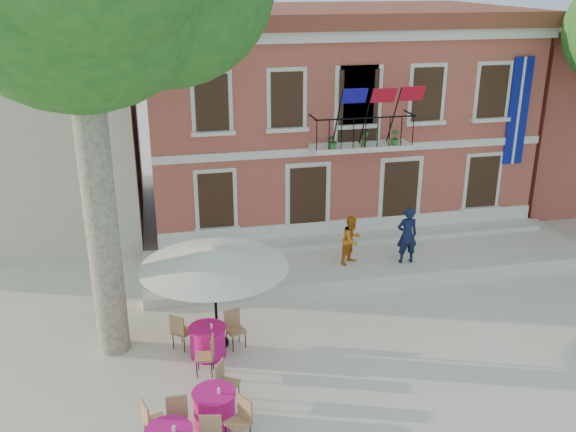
{
  "coord_description": "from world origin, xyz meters",
  "views": [
    {
      "loc": [
        -4.37,
        -13.22,
        8.64
      ],
      "look_at": [
        -0.79,
        3.5,
        2.14
      ],
      "focal_mm": 40.0,
      "sensor_mm": 36.0,
      "label": 1
    }
  ],
  "objects_px": {
    "pedestrian_orange": "(352,240)",
    "cafe_table_1": "(214,406)",
    "cafe_table_0": "(208,340)",
    "patio_umbrella": "(214,257)",
    "pedestrian_navy": "(407,235)"
  },
  "relations": [
    {
      "from": "pedestrian_navy",
      "to": "cafe_table_0",
      "type": "height_order",
      "value": "pedestrian_navy"
    },
    {
      "from": "cafe_table_0",
      "to": "cafe_table_1",
      "type": "bearing_deg",
      "value": -92.38
    },
    {
      "from": "patio_umbrella",
      "to": "pedestrian_orange",
      "type": "bearing_deg",
      "value": 36.33
    },
    {
      "from": "pedestrian_orange",
      "to": "cafe_table_1",
      "type": "bearing_deg",
      "value": -162.71
    },
    {
      "from": "patio_umbrella",
      "to": "pedestrian_navy",
      "type": "bearing_deg",
      "value": 25.96
    },
    {
      "from": "pedestrian_orange",
      "to": "cafe_table_0",
      "type": "bearing_deg",
      "value": -176.77
    },
    {
      "from": "patio_umbrella",
      "to": "cafe_table_0",
      "type": "distance_m",
      "value": 2.01
    },
    {
      "from": "pedestrian_orange",
      "to": "cafe_table_1",
      "type": "height_order",
      "value": "pedestrian_orange"
    },
    {
      "from": "pedestrian_navy",
      "to": "cafe_table_1",
      "type": "xyz_separation_m",
      "value": [
        -6.5,
        -5.98,
        -0.76
      ]
    },
    {
      "from": "patio_umbrella",
      "to": "pedestrian_navy",
      "type": "relative_size",
      "value": 2.0
    },
    {
      "from": "pedestrian_orange",
      "to": "cafe_table_1",
      "type": "distance_m",
      "value": 7.97
    },
    {
      "from": "pedestrian_orange",
      "to": "patio_umbrella",
      "type": "bearing_deg",
      "value": -178.72
    },
    {
      "from": "cafe_table_1",
      "to": "pedestrian_orange",
      "type": "bearing_deg",
      "value": 52.34
    },
    {
      "from": "cafe_table_0",
      "to": "patio_umbrella",
      "type": "bearing_deg",
      "value": 59.38
    },
    {
      "from": "cafe_table_0",
      "to": "pedestrian_navy",
      "type": "bearing_deg",
      "value": 28.25
    }
  ]
}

